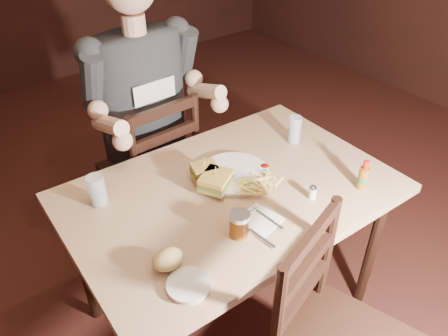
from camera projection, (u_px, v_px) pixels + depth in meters
room_shell at (249, 67)px, 1.25m from camera, size 7.00×7.00×7.00m
main_table at (231, 203)px, 1.84m from camera, size 1.35×0.91×0.77m
chair_far at (150, 169)px, 2.41m from camera, size 0.46×0.50×0.96m
diner at (145, 81)px, 2.06m from camera, size 0.63×0.51×1.06m
dinner_plate at (234, 174)px, 1.87m from camera, size 0.30×0.30×0.02m
sandwich_left at (204, 168)px, 1.82m from camera, size 0.12×0.11×0.09m
sandwich_right at (216, 176)px, 1.76m from camera, size 0.17×0.16×0.11m
fries_pile at (257, 183)px, 1.78m from camera, size 0.24×0.17×0.04m
ketchup_dollop at (265, 166)px, 1.90m from camera, size 0.04×0.04×0.01m
glass_left at (97, 190)px, 1.69m from camera, size 0.07×0.07×0.13m
glass_right at (295, 130)px, 2.06m from camera, size 0.06×0.06×0.14m
hot_sauce at (364, 175)px, 1.77m from camera, size 0.04×0.04×0.13m
salt_shaker at (312, 193)px, 1.74m from camera, size 0.03×0.03×0.06m
syrup_dispenser at (239, 224)px, 1.56m from camera, size 0.08×0.08×0.10m
napkin at (259, 221)px, 1.64m from camera, size 0.18×0.17×0.00m
knife at (254, 233)px, 1.59m from camera, size 0.04×0.21×0.00m
fork at (269, 219)px, 1.65m from camera, size 0.02×0.14×0.00m
side_plate at (189, 286)px, 1.39m from camera, size 0.14×0.14×0.01m
bread_roll at (168, 259)px, 1.43m from camera, size 0.11×0.09×0.06m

